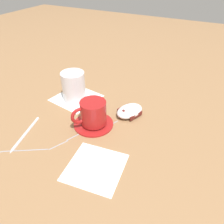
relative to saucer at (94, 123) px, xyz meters
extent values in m
plane|color=olive|center=(0.04, -0.01, 0.00)|extent=(3.00, 3.00, 0.00)
cylinder|color=maroon|center=(0.00, 0.00, 0.00)|extent=(0.12, 0.12, 0.01)
cylinder|color=maroon|center=(0.00, 0.00, 0.04)|extent=(0.08, 0.08, 0.07)
torus|color=maroon|center=(0.02, 0.04, 0.05)|extent=(0.04, 0.05, 0.05)
ellipsoid|color=silver|center=(-0.08, -0.10, 0.01)|extent=(0.10, 0.11, 0.03)
cylinder|color=#591E19|center=(-0.07, -0.08, 0.02)|extent=(0.01, 0.01, 0.01)
cube|color=#591E19|center=(-0.11, -0.09, 0.01)|extent=(0.02, 0.05, 0.01)
cube|color=#591E19|center=(-0.05, -0.11, 0.01)|extent=(0.02, 0.05, 0.01)
cylinder|color=gray|center=(-0.05, -0.02, 0.00)|extent=(0.03, 0.06, 0.00)
cylinder|color=gray|center=(-0.01, 0.02, 0.00)|extent=(0.05, 0.04, 0.00)
cylinder|color=gray|center=(0.02, 0.07, 0.00)|extent=(0.03, 0.06, 0.00)
cylinder|color=gray|center=(0.04, 0.12, 0.00)|extent=(0.03, 0.05, 0.00)
cylinder|color=gray|center=(0.08, 0.17, 0.00)|extent=(0.05, 0.03, 0.00)
cylinder|color=gray|center=(0.13, 0.20, 0.00)|extent=(0.05, 0.03, 0.00)
sphere|color=gray|center=(-0.06, -0.05, 0.00)|extent=(0.00, 0.00, 0.00)
sphere|color=gray|center=(-0.04, 0.00, 0.00)|extent=(0.00, 0.00, 0.00)
sphere|color=gray|center=(0.01, 0.04, 0.00)|extent=(0.00, 0.00, 0.00)
sphere|color=gray|center=(0.03, 0.10, 0.00)|extent=(0.00, 0.00, 0.00)
sphere|color=gray|center=(0.06, 0.15, 0.00)|extent=(0.00, 0.00, 0.00)
sphere|color=gray|center=(0.11, 0.18, 0.00)|extent=(0.00, 0.00, 0.00)
sphere|color=gray|center=(0.16, 0.21, 0.00)|extent=(0.00, 0.00, 0.00)
cube|color=white|center=(0.14, -0.10, 0.00)|extent=(0.17, 0.17, 0.00)
cylinder|color=silver|center=(0.14, -0.10, 0.05)|extent=(0.08, 0.08, 0.10)
cube|color=white|center=(-0.09, 0.14, 0.00)|extent=(0.15, 0.15, 0.00)
cylinder|color=silver|center=(0.16, 0.13, 0.00)|extent=(0.05, 0.15, 0.01)
cone|color=silver|center=(0.14, 0.20, 0.00)|extent=(0.01, 0.01, 0.01)
camera|label=1|loc=(-0.30, 0.45, 0.43)|focal=35.00mm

